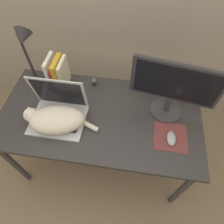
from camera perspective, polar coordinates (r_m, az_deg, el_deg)
ground_plane at (r=1.90m, az=-4.55°, el=-22.39°), size 12.00×12.00×0.00m
desk at (r=1.43m, az=-3.41°, el=-2.42°), size 1.38×0.71×0.72m
laptop at (r=1.36m, az=-15.04°, el=0.04°), size 0.36×0.28×0.29m
cat at (r=1.31m, az=-15.79°, el=-2.04°), size 0.47×0.27×0.15m
external_monitor at (r=1.26m, az=17.19°, el=6.57°), size 0.53×0.22×0.41m
mousepad at (r=1.33m, az=16.37°, el=-6.85°), size 0.21×0.21×0.00m
computer_mouse at (r=1.30m, az=16.56°, el=-7.24°), size 0.06×0.10×0.03m
book_row at (r=1.52m, az=-15.16°, el=10.63°), size 0.12×0.17×0.24m
desk_lamp at (r=1.47m, az=-23.50°, el=16.58°), size 0.17×0.17×0.46m
webcam at (r=1.52m, az=-5.18°, el=8.79°), size 0.04×0.04×0.07m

